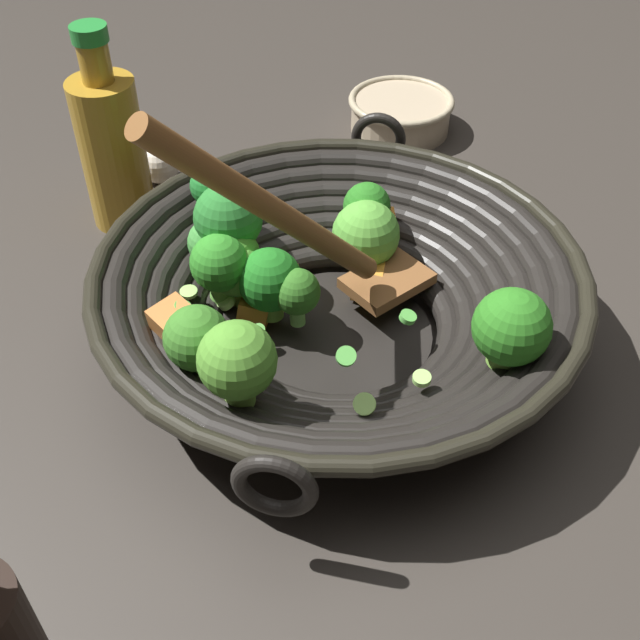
% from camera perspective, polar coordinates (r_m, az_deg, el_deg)
% --- Properties ---
extents(ground_plane, '(4.00, 4.00, 0.00)m').
position_cam_1_polar(ground_plane, '(0.66, 1.30, -1.47)').
color(ground_plane, '#332D28').
extents(wok, '(0.40, 0.40, 0.26)m').
position_cam_1_polar(wok, '(0.63, 0.98, 2.18)').
color(wok, black).
rests_on(wok, ground).
extents(cooking_oil_bottle, '(0.06, 0.06, 0.20)m').
position_cam_1_polar(cooking_oil_bottle, '(0.78, -15.03, 12.02)').
color(cooking_oil_bottle, '#AD7F23').
rests_on(cooking_oil_bottle, ground).
extents(prep_bowl, '(0.12, 0.12, 0.04)m').
position_cam_1_polar(prep_bowl, '(0.95, 5.90, 14.84)').
color(prep_bowl, tan).
rests_on(prep_bowl, ground).
extents(garlic_bulb, '(0.04, 0.04, 0.04)m').
position_cam_1_polar(garlic_bulb, '(0.87, -11.67, 11.18)').
color(garlic_bulb, silver).
rests_on(garlic_bulb, ground).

